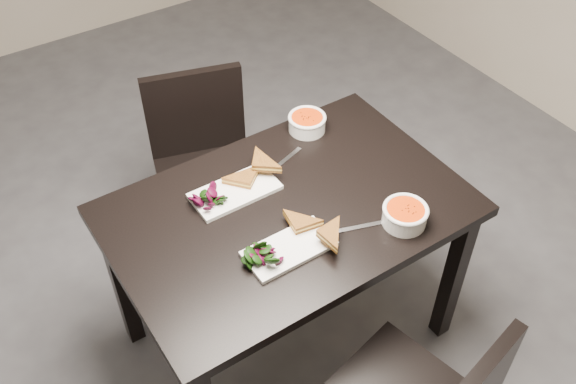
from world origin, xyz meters
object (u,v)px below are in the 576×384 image
object	(u,v)px
plate_far	(235,191)
soup_bowl_far	(307,122)
table	(288,227)
plate_near	(289,249)
soup_bowl_near	(405,214)
chair_far	(204,158)

from	to	relation	value
plate_far	soup_bowl_far	world-z (taller)	soup_bowl_far
table	plate_near	xyz separation A→B (m)	(-0.10, -0.16, 0.11)
table	soup_bowl_far	bearing A→B (deg)	46.59
plate_near	soup_bowl_near	distance (m)	0.40
soup_bowl_near	plate_far	distance (m)	0.59
soup_bowl_near	plate_far	xyz separation A→B (m)	(-0.40, 0.43, -0.03)
plate_far	soup_bowl_far	xyz separation A→B (m)	(0.41, 0.15, 0.03)
table	chair_far	size ratio (longest dim) A/B	1.41
plate_far	soup_bowl_far	distance (m)	0.44
plate_near	plate_far	world-z (taller)	same
plate_far	table	bearing A→B (deg)	-53.68
table	plate_far	distance (m)	0.22
table	soup_bowl_far	distance (m)	0.45
chair_far	soup_bowl_far	bearing A→B (deg)	-34.68
chair_far	soup_bowl_near	distance (m)	1.03
table	plate_far	world-z (taller)	plate_far
table	soup_bowl_near	world-z (taller)	soup_bowl_near
soup_bowl_near	plate_near	bearing A→B (deg)	164.16
soup_bowl_near	plate_far	world-z (taller)	soup_bowl_near
plate_near	soup_bowl_near	size ratio (longest dim) A/B	1.89
table	plate_near	distance (m)	0.22
soup_bowl_near	soup_bowl_far	xyz separation A→B (m)	(0.01, 0.58, -0.00)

